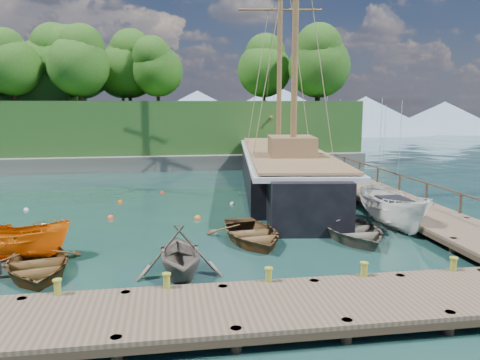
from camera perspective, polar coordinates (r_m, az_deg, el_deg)
The scene contains 25 objects.
ground at distance 19.01m, azimuth -5.86°, elevation -8.64°, with size 160.00×160.00×0.00m, color #16352E.
dock_near at distance 13.10m, azimuth 4.86°, elevation -15.19°, with size 20.00×3.20×1.10m.
dock_east at distance 28.48m, azimuth 17.06°, elevation -2.00°, with size 3.20×24.00×1.10m.
bollard_0 at distance 14.56m, azimuth -21.16°, elevation -15.08°, with size 0.26×0.26×0.45m, color olive.
bollard_1 at distance 14.23m, azimuth -8.84°, elevation -15.12°, with size 0.26×0.26×0.45m, color olive.
bollard_2 at distance 14.52m, azimuth 3.48°, elevation -14.49°, with size 0.26×0.26×0.45m, color olive.
bollard_3 at distance 15.40m, azimuth 14.75°, elevation -13.35°, with size 0.26×0.26×0.45m, color olive.
bollard_4 at distance 16.79m, azimuth 24.38°, elevation -11.96°, with size 0.26×0.26×0.45m, color olive.
rowboat_0 at distance 18.07m, azimuth -23.46°, elevation -10.38°, with size 3.15×4.41×0.91m, color #55391B.
rowboat_1 at distance 16.63m, azimuth -7.35°, elevation -11.37°, with size 3.02×3.50×1.84m, color #6D6158.
rowboat_2 at distance 20.22m, azimuth 1.39°, elevation -7.47°, with size 3.27×4.58×0.95m, color brown.
rowboat_3 at distance 21.26m, azimuth 13.35°, elevation -6.88°, with size 3.46×4.85×1.00m, color #585248.
motorboat_orange at distance 19.99m, azimuth -25.43°, elevation -8.62°, with size 1.53×4.07×1.57m, color orange.
cabin_boat_white at distance 23.43m, azimuth 18.09°, elevation -5.58°, with size 1.96×5.20×2.01m, color white.
schooner at distance 31.41m, azimuth 5.44°, elevation 0.79°, with size 8.05×28.61×21.21m.
mooring_buoy_0 at distance 24.32m, azimuth -22.82°, elevation -5.31°, with size 0.34×0.34×0.34m, color silver.
mooring_buoy_1 at distance 24.95m, azimuth -15.48°, elevation -4.54°, with size 0.34×0.34×0.34m, color #DF471C.
mooring_buoy_2 at distance 24.04m, azimuth -5.19°, elevation -4.76°, with size 0.36×0.36×0.36m, color orange.
mooring_buoy_3 at distance 27.31m, azimuth -0.94°, elevation -2.99°, with size 0.27×0.27×0.27m, color white.
mooring_buoy_4 at distance 28.66m, azimuth -14.40°, elevation -2.70°, with size 0.28×0.28×0.28m, color #F45800.
mooring_buoy_5 at distance 31.03m, azimuth -9.44°, elevation -1.61°, with size 0.28×0.28×0.28m, color #F83417.
mooring_buoy_6 at distance 28.38m, azimuth -24.62°, elevation -3.39°, with size 0.28×0.28×0.28m, color silver.
mooring_buoy_7 at distance 21.37m, azimuth 1.81°, elevation -6.54°, with size 0.36×0.36×0.36m, color red.
headland at distance 50.84m, azimuth -22.84°, elevation 8.34°, with size 51.00×19.31×12.90m.
distant_ridge at distance 88.22m, azimuth -5.64°, elevation 8.42°, with size 117.00×40.00×10.00m.
Camera 1 is at (-0.91, -18.05, 5.89)m, focal length 35.00 mm.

